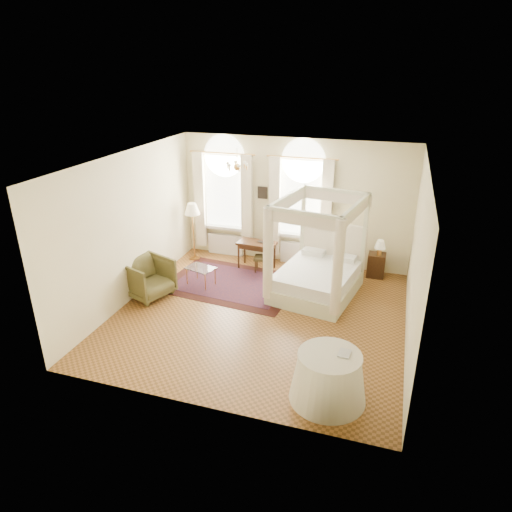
# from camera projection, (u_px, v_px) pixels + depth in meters

# --- Properties ---
(ground) EXTENTS (6.00, 6.00, 0.00)m
(ground) POSITION_uv_depth(u_px,v_px,m) (260.00, 314.00, 9.81)
(ground) COLOR brown
(ground) RESTS_ON ground
(room_walls) EXTENTS (6.00, 6.00, 6.00)m
(room_walls) POSITION_uv_depth(u_px,v_px,m) (260.00, 227.00, 9.04)
(room_walls) COLOR #F7EEBC
(room_walls) RESTS_ON ground
(window_left) EXTENTS (1.62, 0.27, 3.29)m
(window_left) POSITION_uv_depth(u_px,v_px,m) (224.00, 204.00, 12.28)
(window_left) COLOR white
(window_left) RESTS_ON room_walls
(window_right) EXTENTS (1.62, 0.27, 3.29)m
(window_right) POSITION_uv_depth(u_px,v_px,m) (300.00, 211.00, 11.69)
(window_right) COLOR white
(window_right) RESTS_ON room_walls
(chandelier) EXTENTS (0.51, 0.45, 0.50)m
(chandelier) POSITION_uv_depth(u_px,v_px,m) (237.00, 166.00, 9.98)
(chandelier) COLOR #C99043
(chandelier) RESTS_ON room_walls
(wall_pictures) EXTENTS (2.54, 0.03, 0.39)m
(wall_pictures) POSITION_uv_depth(u_px,v_px,m) (298.00, 194.00, 11.65)
(wall_pictures) COLOR black
(wall_pictures) RESTS_ON room_walls
(canopy_bed) EXTENTS (2.07, 2.38, 2.29)m
(canopy_bed) POSITION_uv_depth(u_px,v_px,m) (317.00, 274.00, 10.46)
(canopy_bed) COLOR beige
(canopy_bed) RESTS_ON ground
(nightstand) EXTENTS (0.42, 0.38, 0.61)m
(nightstand) POSITION_uv_depth(u_px,v_px,m) (376.00, 265.00, 11.44)
(nightstand) COLOR #3E2711
(nightstand) RESTS_ON ground
(nightstand_lamp) EXTENTS (0.27, 0.27, 0.39)m
(nightstand_lamp) POSITION_uv_depth(u_px,v_px,m) (380.00, 245.00, 11.17)
(nightstand_lamp) COLOR #C99043
(nightstand_lamp) RESTS_ON nightstand
(writing_desk) EXTENTS (1.01, 0.59, 0.73)m
(writing_desk) POSITION_uv_depth(u_px,v_px,m) (257.00, 246.00, 11.77)
(writing_desk) COLOR #3E2711
(writing_desk) RESTS_ON ground
(laptop) EXTENTS (0.36, 0.28, 0.03)m
(laptop) POSITION_uv_depth(u_px,v_px,m) (264.00, 242.00, 11.71)
(laptop) COLOR black
(laptop) RESTS_ON writing_desk
(stool) EXTENTS (0.41, 0.41, 0.41)m
(stool) POSITION_uv_depth(u_px,v_px,m) (261.00, 259.00, 11.69)
(stool) COLOR #41381C
(stool) RESTS_ON ground
(armchair) EXTENTS (1.25, 1.23, 0.89)m
(armchair) POSITION_uv_depth(u_px,v_px,m) (148.00, 278.00, 10.44)
(armchair) COLOR #4B4420
(armchair) RESTS_ON ground
(coffee_table) EXTENTS (0.76, 0.62, 0.45)m
(coffee_table) POSITION_uv_depth(u_px,v_px,m) (201.00, 269.00, 10.96)
(coffee_table) COLOR silver
(coffee_table) RESTS_ON ground
(floor_lamp) EXTENTS (0.41, 0.41, 1.58)m
(floor_lamp) POSITION_uv_depth(u_px,v_px,m) (192.00, 212.00, 12.06)
(floor_lamp) COLOR #C99043
(floor_lamp) RESTS_ON ground
(oriental_rug) EXTENTS (3.29, 2.51, 0.01)m
(oriental_rug) POSITION_uv_depth(u_px,v_px,m) (232.00, 283.00, 11.17)
(oriental_rug) COLOR #38140D
(oriental_rug) RESTS_ON ground
(side_table) EXTENTS (1.23, 1.23, 0.84)m
(side_table) POSITION_uv_depth(u_px,v_px,m) (328.00, 377.00, 7.20)
(side_table) COLOR white
(side_table) RESTS_ON ground
(book) EXTENTS (0.21, 0.27, 0.02)m
(book) POSITION_uv_depth(u_px,v_px,m) (339.00, 352.00, 7.08)
(book) COLOR black
(book) RESTS_ON side_table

